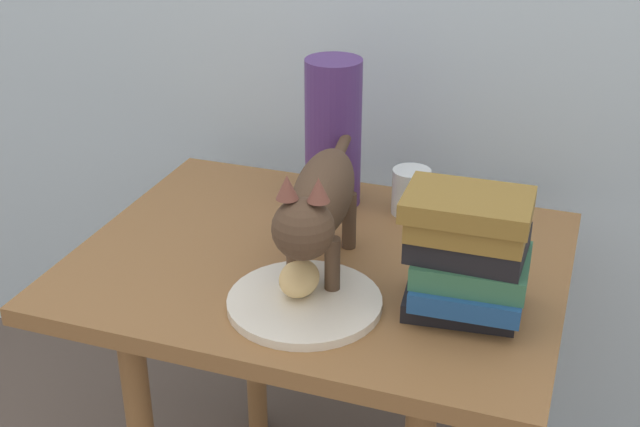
% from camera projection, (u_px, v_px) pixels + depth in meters
% --- Properties ---
extents(side_table, '(0.80, 0.62, 0.62)m').
position_uv_depth(side_table, '(320.00, 300.00, 1.45)').
color(side_table, olive).
rests_on(side_table, ground).
extents(plate, '(0.23, 0.23, 0.01)m').
position_uv_depth(plate, '(305.00, 302.00, 1.27)').
color(plate, silver).
rests_on(plate, side_table).
extents(bread_roll, '(0.07, 0.09, 0.05)m').
position_uv_depth(bread_roll, '(299.00, 278.00, 1.27)').
color(bread_roll, '#E0BC7A').
rests_on(bread_roll, plate).
extents(cat, '(0.13, 0.48, 0.23)m').
position_uv_depth(cat, '(320.00, 202.00, 1.29)').
color(cat, '#4C3828').
rests_on(cat, side_table).
extents(book_stack, '(0.19, 0.15, 0.19)m').
position_uv_depth(book_stack, '(468.00, 254.00, 1.22)').
color(book_stack, black).
rests_on(book_stack, side_table).
extents(green_vase, '(0.10, 0.10, 0.28)m').
position_uv_depth(green_vase, '(333.00, 133.00, 1.54)').
color(green_vase, '#4C2D72').
rests_on(green_vase, side_table).
extents(candle_jar, '(0.07, 0.07, 0.08)m').
position_uv_depth(candle_jar, '(411.00, 194.00, 1.54)').
color(candle_jar, silver).
rests_on(candle_jar, side_table).
extents(tv_remote, '(0.16, 0.10, 0.02)m').
position_uv_depth(tv_remote, '(458.00, 240.00, 1.44)').
color(tv_remote, black).
rests_on(tv_remote, side_table).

